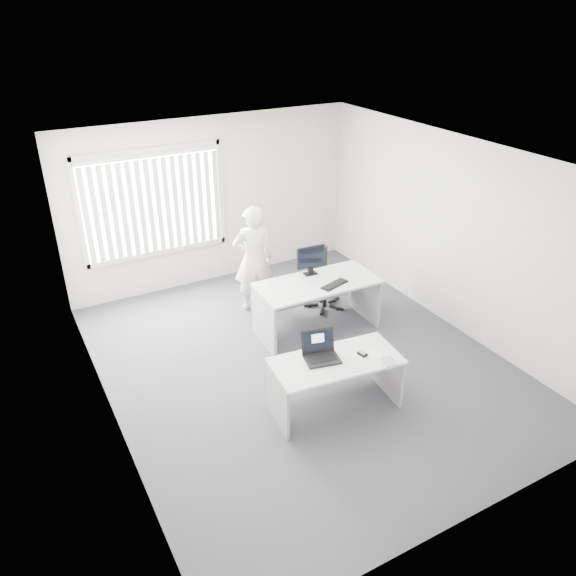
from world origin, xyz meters
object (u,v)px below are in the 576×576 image
office_chair (323,289)px  monitor (311,260)px  laptop (322,349)px  person (253,259)px  desk_near (336,373)px  desk_far (317,296)px

office_chair → monitor: size_ratio=2.14×
laptop → monitor: 2.06m
person → desk_near: bearing=99.0°
desk_near → person: size_ratio=0.92×
person → monitor: person is taller
office_chair → laptop: 2.60m
monitor → desk_near: bearing=-108.4°
desk_near → desk_far: size_ratio=0.89×
desk_near → desk_far: desk_far is taller
monitor → person: bearing=129.8°
person → laptop: person is taller
office_chair → person: bearing=141.6°
office_chair → person: 1.23m
laptop → monitor: (0.93, 1.83, 0.18)m
desk_near → laptop: size_ratio=3.96×
desk_near → laptop: bearing=159.6°
monitor → office_chair: bearing=40.0°
office_chair → person: size_ratio=0.55×
office_chair → monitor: (-0.43, -0.31, 0.73)m
desk_near → laptop: 0.39m
desk_near → office_chair: bearing=67.7°
laptop → monitor: bearing=75.5°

